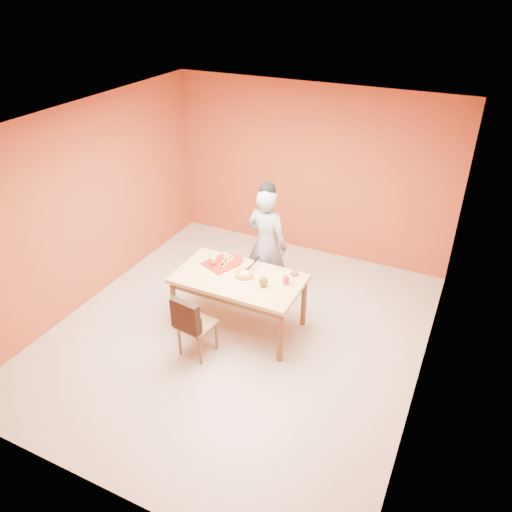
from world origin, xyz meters
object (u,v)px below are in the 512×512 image
at_px(person, 267,244).
at_px(checker_tin, 294,274).
at_px(dining_table, 239,283).
at_px(sponge_cake, 244,275).
at_px(magenta_glass, 286,280).
at_px(red_dinner_plate, 233,260).
at_px(pastry_platter, 221,264).
at_px(dining_chair, 196,324).
at_px(egg_ornament, 263,281).

xyz_separation_m(person, checker_tin, (0.59, -0.46, -0.05)).
height_order(dining_table, person, person).
bearing_deg(sponge_cake, person, 93.75).
bearing_deg(magenta_glass, red_dinner_plate, 166.21).
distance_m(pastry_platter, magenta_glass, 0.94).
relative_size(dining_chair, magenta_glass, 7.84).
bearing_deg(red_dinner_plate, dining_table, -52.96).
relative_size(dining_chair, red_dinner_plate, 3.28).
distance_m(dining_chair, egg_ornament, 0.95).
bearing_deg(dining_chair, checker_tin, 59.03).
relative_size(person, checker_tin, 16.39).
relative_size(pastry_platter, red_dinner_plate, 1.42).
bearing_deg(dining_chair, egg_ornament, 55.06).
bearing_deg(egg_ornament, dining_chair, -142.56).
relative_size(egg_ornament, checker_tin, 1.45).
bearing_deg(person, magenta_glass, 136.00).
bearing_deg(person, checker_tin, 148.64).
bearing_deg(sponge_cake, red_dinner_plate, 136.26).
distance_m(dining_chair, person, 1.57).
bearing_deg(sponge_cake, dining_table, -158.45).
height_order(pastry_platter, red_dinner_plate, pastry_platter).
distance_m(dining_chair, red_dinner_plate, 1.07).
height_order(pastry_platter, egg_ornament, egg_ornament).
distance_m(sponge_cake, egg_ornament, 0.31).
relative_size(sponge_cake, checker_tin, 2.36).
relative_size(egg_ornament, magenta_glass, 1.34).
height_order(dining_table, egg_ornament, egg_ornament).
xyz_separation_m(dining_table, egg_ornament, (0.36, -0.06, 0.17)).
height_order(person, sponge_cake, person).
bearing_deg(checker_tin, egg_ornament, -121.02).
distance_m(person, magenta_glass, 0.90).
height_order(dining_chair, magenta_glass, magenta_glass).
height_order(egg_ornament, magenta_glass, egg_ornament).
xyz_separation_m(sponge_cake, magenta_glass, (0.52, 0.09, 0.02)).
bearing_deg(person, pastry_platter, 67.10).
height_order(dining_chair, egg_ornament, egg_ornament).
bearing_deg(magenta_glass, egg_ornament, -142.12).
xyz_separation_m(sponge_cake, egg_ornament, (0.30, -0.08, 0.03)).
xyz_separation_m(dining_table, magenta_glass, (0.59, 0.12, 0.15)).
bearing_deg(pastry_platter, egg_ornament, -16.96).
distance_m(pastry_platter, egg_ornament, 0.75).
relative_size(person, egg_ornament, 11.27).
xyz_separation_m(person, magenta_glass, (0.57, -0.69, -0.01)).
bearing_deg(magenta_glass, person, 129.68).
height_order(dining_table, pastry_platter, pastry_platter).
xyz_separation_m(red_dinner_plate, egg_ornament, (0.61, -0.38, 0.07)).
relative_size(dining_chair, checker_tin, 8.50).
distance_m(dining_table, egg_ornament, 0.40).
bearing_deg(dining_chair, sponge_cake, 75.86).
xyz_separation_m(sponge_cake, checker_tin, (0.54, 0.32, -0.02)).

